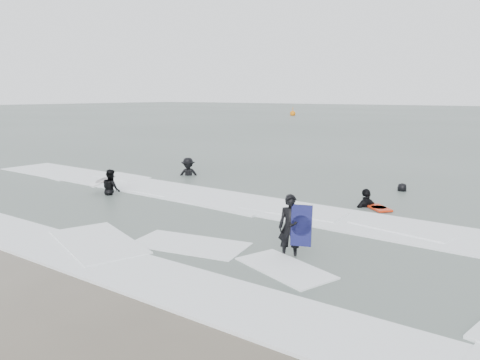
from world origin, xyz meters
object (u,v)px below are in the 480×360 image
Objects in this scene: surfer_wading at (112,196)px; buoy at (293,114)px; surfer_centre at (290,258)px; surfer_breaker at (188,177)px; surfer_right_near at (366,208)px; surfer_right_far at (402,192)px.

buoy is at bearing -48.19° from surfer_wading.
surfer_breaker reaches higher than surfer_centre.
surfer_breaker is at bearing -64.30° from buoy.
surfer_centre is at bearing 30.39° from surfer_right_near.
surfer_centre is 0.95× the size of buoy.
surfer_right_far is at bearing -21.79° from surfer_breaker.
surfer_breaker is at bearing 118.02° from surfer_centre.
surfer_right_far is at bearing -56.12° from buoy.
buoy is (-36.57, 58.03, 0.42)m from surfer_right_near.
surfer_wading is at bearing 13.42° from surfer_right_far.
buoy is at bearing 93.57° from surfer_centre.
surfer_breaker is 63.40m from buoy.
surfer_centre is 5.88m from surfer_right_near.
surfer_centre is at bearing -59.93° from buoy.
surfer_breaker is at bearing -69.56° from surfer_right_near.
surfer_wading is 67.95m from buoy.
surfer_wading is 0.96× the size of buoy.
surfer_right_near is at bearing -57.78° from buoy.
surfer_wading is at bearing -65.72° from buoy.
buoy is at bearing -121.61° from surfer_right_near.
surfer_centre is at bearing 65.60° from surfer_right_far.
surfer_centre is at bearing -174.66° from surfer_wading.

